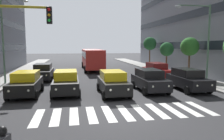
# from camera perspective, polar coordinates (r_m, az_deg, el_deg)

# --- Properties ---
(ground_plane) EXTENTS (180.00, 180.00, 0.00)m
(ground_plane) POSITION_cam_1_polar(r_m,az_deg,el_deg) (11.71, 3.48, -11.23)
(ground_plane) COLOR #2D2D30
(crosswalk_markings) EXTENTS (9.45, 2.80, 0.01)m
(crosswalk_markings) POSITION_cam_1_polar(r_m,az_deg,el_deg) (11.71, 3.48, -11.21)
(crosswalk_markings) COLOR silver
(crosswalk_markings) RESTS_ON ground_plane
(car_0) EXTENTS (2.02, 4.44, 1.72)m
(car_0) POSITION_cam_1_polar(r_m,az_deg,el_deg) (18.16, 19.57, -2.36)
(car_0) COLOR black
(car_0) RESTS_ON ground_plane
(car_1) EXTENTS (2.02, 4.44, 1.72)m
(car_1) POSITION_cam_1_polar(r_m,az_deg,el_deg) (17.06, 9.95, -2.64)
(car_1) COLOR black
(car_1) RESTS_ON ground_plane
(car_2) EXTENTS (2.02, 4.44, 1.72)m
(car_2) POSITION_cam_1_polar(r_m,az_deg,el_deg) (15.66, 0.23, -3.35)
(car_2) COLOR black
(car_2) RESTS_ON ground_plane
(car_3) EXTENTS (2.02, 4.44, 1.72)m
(car_3) POSITION_cam_1_polar(r_m,az_deg,el_deg) (16.23, -12.15, -3.15)
(car_3) COLOR black
(car_3) RESTS_ON ground_plane
(car_4) EXTENTS (2.02, 4.44, 1.72)m
(car_4) POSITION_cam_1_polar(r_m,az_deg,el_deg) (16.54, -21.94, -3.30)
(car_4) COLOR black
(car_4) RESTS_ON ground_plane
(car_row2_0) EXTENTS (2.02, 4.44, 1.72)m
(car_row2_0) POSITION_cam_1_polar(r_m,az_deg,el_deg) (23.20, -17.91, -0.45)
(car_row2_0) COLOR black
(car_row2_0) RESTS_ON ground_plane
(car_row2_1) EXTENTS (2.02, 4.44, 1.72)m
(car_row2_1) POSITION_cam_1_polar(r_m,az_deg,el_deg) (23.56, 11.86, -0.17)
(car_row2_1) COLOR maroon
(car_row2_1) RESTS_ON ground_plane
(bus_behind_traffic) EXTENTS (2.78, 10.50, 3.00)m
(bus_behind_traffic) POSITION_cam_1_polar(r_m,az_deg,el_deg) (31.68, -5.32, 3.39)
(bus_behind_traffic) COLOR red
(bus_behind_traffic) RESTS_ON ground_plane
(street_lamp_left) EXTENTS (3.29, 0.28, 6.87)m
(street_lamp_left) POSITION_cam_1_polar(r_m,az_deg,el_deg) (19.95, 23.03, 8.43)
(street_lamp_left) COLOR #4C6B56
(street_lamp_left) RESTS_ON sidewalk_left
(street_lamp_right) EXTENTS (2.40, 0.28, 7.63)m
(street_lamp_right) POSITION_cam_1_polar(r_m,az_deg,el_deg) (21.56, -26.30, 8.91)
(street_lamp_right) COLOR #4C6B56
(street_lamp_right) RESTS_ON sidewalk_right
(street_tree_1) EXTENTS (1.96, 1.96, 4.30)m
(street_tree_1) POSITION_cam_1_polar(r_m,az_deg,el_deg) (24.50, 20.00, 5.82)
(street_tree_1) COLOR #513823
(street_tree_1) RESTS_ON sidewalk_left
(street_tree_2) EXTENTS (1.82, 1.82, 3.86)m
(street_tree_2) POSITION_cam_1_polar(r_m,az_deg,el_deg) (29.01, 14.38, 5.34)
(street_tree_2) COLOR #513823
(street_tree_2) RESTS_ON sidewalk_left
(street_tree_3) EXTENTS (2.09, 2.09, 4.80)m
(street_tree_3) POSITION_cam_1_polar(r_m,az_deg,el_deg) (35.25, 10.07, 6.90)
(street_tree_3) COLOR #513823
(street_tree_3) RESTS_ON sidewalk_left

